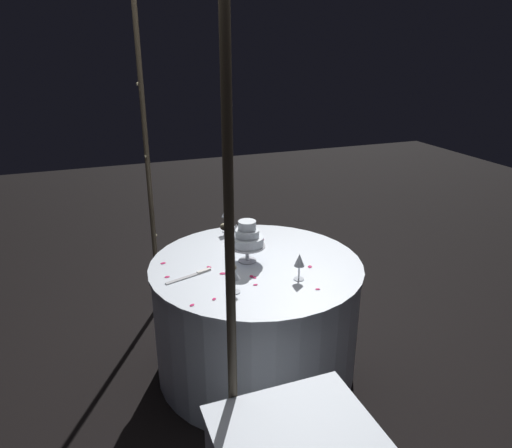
{
  "coord_description": "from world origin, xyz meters",
  "views": [
    {
      "loc": [
        -2.44,
        0.91,
        2.02
      ],
      "look_at": [
        0.0,
        0.0,
        1.02
      ],
      "focal_mm": 33.14,
      "sensor_mm": 36.0,
      "label": 1
    }
  ],
  "objects_px": {
    "wine_glass_0": "(299,261)",
    "wine_glass_3": "(236,229)",
    "main_table": "(256,317)",
    "cake_knife": "(192,275)",
    "wine_glass_2": "(226,214)",
    "tiered_cake": "(247,238)",
    "decorative_arch": "(171,140)",
    "wine_glass_1": "(235,276)"
  },
  "relations": [
    {
      "from": "wine_glass_2",
      "to": "wine_glass_3",
      "type": "distance_m",
      "value": 0.26
    },
    {
      "from": "tiered_cake",
      "to": "wine_glass_2",
      "type": "bearing_deg",
      "value": -2.15
    },
    {
      "from": "main_table",
      "to": "wine_glass_2",
      "type": "bearing_deg",
      "value": 2.07
    },
    {
      "from": "main_table",
      "to": "wine_glass_3",
      "type": "xyz_separation_m",
      "value": [
        0.3,
        0.03,
        0.49
      ]
    },
    {
      "from": "wine_glass_0",
      "to": "wine_glass_2",
      "type": "distance_m",
      "value": 0.86
    },
    {
      "from": "tiered_cake",
      "to": "wine_glass_3",
      "type": "relative_size",
      "value": 1.75
    },
    {
      "from": "decorative_arch",
      "to": "cake_knife",
      "type": "xyz_separation_m",
      "value": [
        -0.03,
        -0.07,
        -0.78
      ]
    },
    {
      "from": "decorative_arch",
      "to": "wine_glass_2",
      "type": "xyz_separation_m",
      "value": [
        0.56,
        -0.45,
        -0.66
      ]
    },
    {
      "from": "tiered_cake",
      "to": "wine_glass_0",
      "type": "relative_size",
      "value": 1.67
    },
    {
      "from": "main_table",
      "to": "wine_glass_2",
      "type": "distance_m",
      "value": 0.76
    },
    {
      "from": "tiered_cake",
      "to": "decorative_arch",
      "type": "bearing_deg",
      "value": 96.36
    },
    {
      "from": "wine_glass_0",
      "to": "cake_knife",
      "type": "xyz_separation_m",
      "value": [
        0.25,
        0.56,
        -0.11
      ]
    },
    {
      "from": "wine_glass_0",
      "to": "wine_glass_3",
      "type": "relative_size",
      "value": 1.05
    },
    {
      "from": "decorative_arch",
      "to": "tiered_cake",
      "type": "height_order",
      "value": "decorative_arch"
    },
    {
      "from": "wine_glass_1",
      "to": "cake_knife",
      "type": "relative_size",
      "value": 0.47
    },
    {
      "from": "main_table",
      "to": "wine_glass_0",
      "type": "height_order",
      "value": "wine_glass_0"
    },
    {
      "from": "wine_glass_2",
      "to": "wine_glass_3",
      "type": "xyz_separation_m",
      "value": [
        -0.26,
        0.01,
        -0.02
      ]
    },
    {
      "from": "wine_glass_0",
      "to": "wine_glass_2",
      "type": "relative_size",
      "value": 0.91
    },
    {
      "from": "main_table",
      "to": "decorative_arch",
      "type": "bearing_deg",
      "value": 90.12
    },
    {
      "from": "main_table",
      "to": "wine_glass_3",
      "type": "bearing_deg",
      "value": 4.81
    },
    {
      "from": "main_table",
      "to": "tiered_cake",
      "type": "height_order",
      "value": "tiered_cake"
    },
    {
      "from": "wine_glass_0",
      "to": "wine_glass_1",
      "type": "distance_m",
      "value": 0.39
    },
    {
      "from": "tiered_cake",
      "to": "wine_glass_3",
      "type": "xyz_separation_m",
      "value": [
        0.26,
        -0.01,
        -0.04
      ]
    },
    {
      "from": "tiered_cake",
      "to": "wine_glass_1",
      "type": "xyz_separation_m",
      "value": [
        -0.34,
        0.19,
        -0.05
      ]
    },
    {
      "from": "wine_glass_1",
      "to": "wine_glass_2",
      "type": "height_order",
      "value": "wine_glass_2"
    },
    {
      "from": "main_table",
      "to": "wine_glass_1",
      "type": "xyz_separation_m",
      "value": [
        -0.3,
        0.23,
        0.48
      ]
    },
    {
      "from": "wine_glass_0",
      "to": "wine_glass_3",
      "type": "xyz_separation_m",
      "value": [
        0.58,
        0.18,
        -0.0
      ]
    },
    {
      "from": "wine_glass_0",
      "to": "wine_glass_3",
      "type": "distance_m",
      "value": 0.61
    },
    {
      "from": "tiered_cake",
      "to": "wine_glass_1",
      "type": "relative_size",
      "value": 1.93
    },
    {
      "from": "wine_glass_1",
      "to": "cake_knife",
      "type": "distance_m",
      "value": 0.33
    },
    {
      "from": "decorative_arch",
      "to": "wine_glass_0",
      "type": "distance_m",
      "value": 0.96
    },
    {
      "from": "wine_glass_1",
      "to": "wine_glass_0",
      "type": "bearing_deg",
      "value": -87.91
    },
    {
      "from": "wine_glass_1",
      "to": "wine_glass_3",
      "type": "bearing_deg",
      "value": -19.03
    },
    {
      "from": "decorative_arch",
      "to": "wine_glass_3",
      "type": "relative_size",
      "value": 15.94
    },
    {
      "from": "wine_glass_0",
      "to": "wine_glass_2",
      "type": "height_order",
      "value": "wine_glass_2"
    },
    {
      "from": "wine_glass_3",
      "to": "cake_knife",
      "type": "bearing_deg",
      "value": 130.9
    },
    {
      "from": "main_table",
      "to": "tiered_cake",
      "type": "xyz_separation_m",
      "value": [
        0.05,
        0.04,
        0.53
      ]
    },
    {
      "from": "cake_knife",
      "to": "wine_glass_0",
      "type": "bearing_deg",
      "value": -114.19
    },
    {
      "from": "wine_glass_2",
      "to": "wine_glass_3",
      "type": "height_order",
      "value": "wine_glass_2"
    },
    {
      "from": "decorative_arch",
      "to": "wine_glass_2",
      "type": "bearing_deg",
      "value": -38.99
    },
    {
      "from": "main_table",
      "to": "tiered_cake",
      "type": "bearing_deg",
      "value": 39.75
    },
    {
      "from": "main_table",
      "to": "wine_glass_0",
      "type": "bearing_deg",
      "value": -151.08
    }
  ]
}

